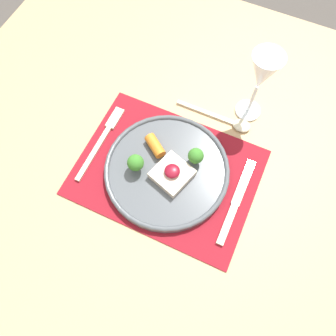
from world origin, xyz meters
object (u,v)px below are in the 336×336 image
Objects in this scene: dinner_plate at (168,169)px; fork at (103,137)px; knife at (234,206)px; wine_glass_near at (262,75)px; spoon at (230,121)px.

dinner_plate reaches higher than fork.
fork is 0.36m from knife.
dinner_plate is 1.47× the size of wine_glass_near.
fork is at bearing -151.16° from spoon.
wine_glass_near is (0.03, 0.05, 0.14)m from spoon.
knife is at bearing -77.75° from wine_glass_near.
spoon is (0.09, 0.19, -0.01)m from dinner_plate.
fork is at bearing 175.39° from dinner_plate.
spoon is at bearing 115.57° from knife.
dinner_plate is 0.21m from spoon.
fork is 0.40m from wine_glass_near.
wine_glass_near reaches higher than spoon.
spoon reaches higher than fork.
dinner_plate is 1.35× the size of knife.
wine_glass_near is at bearing 64.11° from dinner_plate.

